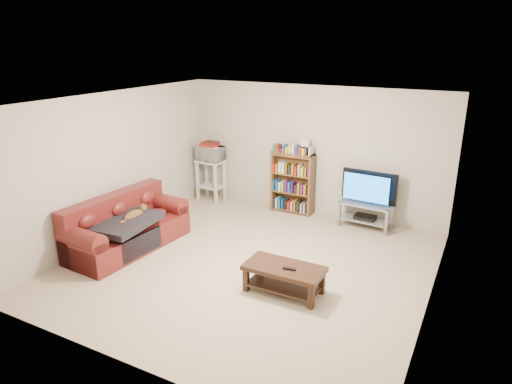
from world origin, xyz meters
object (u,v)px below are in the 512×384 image
Objects in this scene: bookshelf at (292,182)px; sofa at (125,229)px; tv_stand at (366,211)px; coffee_table at (284,274)px.

sofa is at bearing -122.70° from bookshelf.
bookshelf is at bearing 179.42° from tv_stand.
tv_stand reaches higher than coffee_table.
tv_stand is (0.37, 2.65, 0.05)m from coffee_table.
sofa reaches higher than tv_stand.
sofa is 3.20m from bookshelf.
sofa is 2.81m from coffee_table.
coffee_table is 2.68m from tv_stand.
bookshelf is (-1.45, 0.11, 0.30)m from tv_stand.
coffee_table is at bearing -94.20° from tv_stand.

